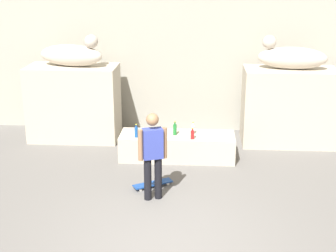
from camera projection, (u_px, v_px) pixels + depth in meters
ground_plane at (166, 245)px, 7.53m from camera, size 40.00×40.00×0.00m
facade_wall at (182, 13)px, 12.23m from camera, size 10.47×0.60×6.05m
pedestal_left at (74, 103)px, 11.94m from camera, size 2.19×1.10×1.85m
pedestal_right at (288, 107)px, 11.61m from camera, size 2.19×1.10×1.85m
statue_reclining_left at (72, 54)px, 11.55m from camera, size 1.68×0.88×0.78m
statue_reclining_right at (291, 57)px, 11.23m from camera, size 1.66×0.75×0.78m
ledge_block at (177, 146)px, 10.86m from camera, size 2.57×0.84×0.56m
skater at (153, 153)px, 8.75m from camera, size 0.51×0.31×1.67m
skateboard at (153, 184)px, 9.51m from camera, size 0.79×0.58×0.08m
bottle_clear at (193, 129)px, 10.78m from camera, size 0.07×0.07×0.27m
bottle_blue at (136, 132)px, 10.57m from camera, size 0.08×0.08×0.30m
bottle_red at (192, 134)px, 10.47m from camera, size 0.08×0.08×0.25m
bottle_green at (175, 129)px, 10.72m from camera, size 0.08×0.08×0.31m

